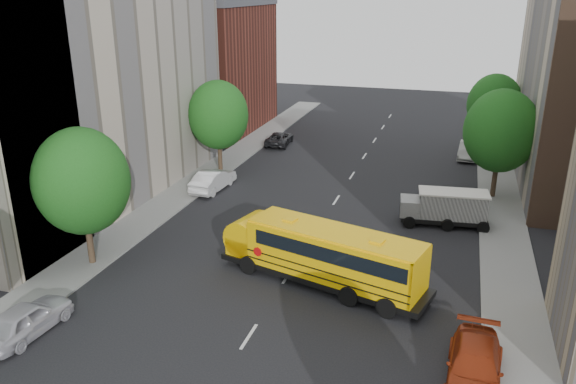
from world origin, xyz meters
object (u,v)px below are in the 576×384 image
at_px(street_tree_2, 218,115).
at_px(parked_car_0, 26,319).
at_px(parked_car_1, 213,180).
at_px(parked_car_5, 468,150).
at_px(street_tree_5, 494,105).
at_px(safari_truck, 445,207).
at_px(parked_car_4, 469,202).
at_px(school_bus, 321,251).
at_px(parked_car_3, 474,367).
at_px(street_tree_1, 82,181).
at_px(parked_car_2, 279,138).
at_px(street_tree_4, 501,131).

xyz_separation_m(street_tree_2, parked_car_0, (1.40, -24.73, -4.06)).
xyz_separation_m(parked_car_1, parked_car_5, (18.74, 14.75, -0.06)).
height_order(street_tree_5, parked_car_5, street_tree_5).
bearing_deg(safari_truck, parked_car_5, 78.72).
relative_size(parked_car_0, parked_car_4, 1.09).
distance_m(street_tree_2, school_bus, 20.94).
bearing_deg(parked_car_4, school_bus, -124.16).
xyz_separation_m(street_tree_5, parked_car_3, (-1.40, -34.29, -3.95)).
xyz_separation_m(street_tree_1, parked_car_2, (2.20, 27.50, -4.31)).
bearing_deg(parked_car_1, parked_car_0, 93.54).
height_order(street_tree_5, parked_car_2, street_tree_5).
xyz_separation_m(parked_car_1, parked_car_2, (0.80, 14.08, -0.16)).
height_order(street_tree_2, school_bus, street_tree_2).
height_order(safari_truck, parked_car_3, safari_truck).
xyz_separation_m(street_tree_2, parked_car_4, (20.27, -3.54, -4.12)).
distance_m(safari_truck, parked_car_3, 16.04).
distance_m(safari_truck, parked_car_1, 17.47).
bearing_deg(parked_car_3, street_tree_2, 135.43).
height_order(street_tree_1, parked_car_1, street_tree_1).
distance_m(school_bus, parked_car_3, 9.87).
xyz_separation_m(street_tree_4, parked_car_1, (-20.60, -4.58, -4.28)).
xyz_separation_m(street_tree_2, parked_car_2, (2.20, 9.50, -4.19)).
bearing_deg(parked_car_2, parked_car_5, 178.21).
height_order(street_tree_1, parked_car_3, street_tree_1).
bearing_deg(street_tree_1, street_tree_2, 90.00).
bearing_deg(safari_truck, street_tree_5, 73.47).
xyz_separation_m(school_bus, parked_car_0, (-11.46, -8.48, -1.04)).
bearing_deg(safari_truck, parked_car_0, -139.98).
relative_size(street_tree_5, parked_car_2, 1.64).
bearing_deg(school_bus, parked_car_4, 75.06).
xyz_separation_m(safari_truck, parked_car_3, (1.82, -15.93, -0.49)).
xyz_separation_m(parked_car_2, parked_car_5, (17.94, 0.67, 0.10)).
bearing_deg(street_tree_1, parked_car_1, 84.04).
xyz_separation_m(parked_car_0, parked_car_4, (18.87, 21.19, -0.06)).
bearing_deg(parked_car_2, school_bus, 108.57).
relative_size(safari_truck, parked_car_4, 1.37).
bearing_deg(parked_car_5, parked_car_0, -114.46).
height_order(street_tree_1, street_tree_5, street_tree_1).
distance_m(street_tree_4, parked_car_5, 11.21).
relative_size(street_tree_1, parked_car_3, 1.52).
relative_size(street_tree_5, parked_car_3, 1.45).
relative_size(street_tree_4, parked_car_1, 1.67).
height_order(school_bus, parked_car_2, school_bus).
height_order(parked_car_1, parked_car_3, parked_car_1).
distance_m(street_tree_5, parked_car_4, 16.14).
distance_m(school_bus, parked_car_1, 16.39).
bearing_deg(safari_truck, parked_car_2, 129.70).
bearing_deg(parked_car_1, street_tree_4, -163.92).
bearing_deg(street_tree_5, parked_car_2, -172.81).
bearing_deg(safari_truck, parked_car_4, 55.44).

